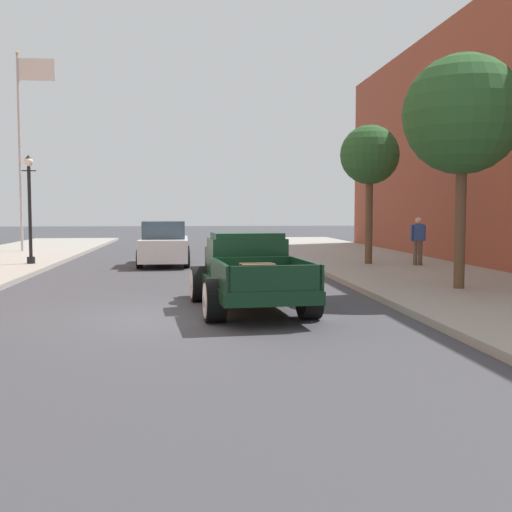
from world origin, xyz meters
name	(u,v)px	position (x,y,z in m)	size (l,w,h in m)	color
ground_plane	(175,316)	(0.00, 0.00, 0.00)	(140.00, 140.00, 0.00)	#3D3D42
hotrod_truck_dark_green	(247,272)	(1.50, 0.94, 0.75)	(2.46, 5.04, 1.58)	black
car_background_white	(164,245)	(-0.62, 11.58, 0.77)	(1.89, 4.31, 1.65)	silver
pedestrian_sidewalk_right	(418,238)	(8.16, 8.91, 1.09)	(0.53, 0.22, 1.65)	brown
street_lamp_far	(30,201)	(-5.32, 11.03, 2.39)	(0.50, 0.32, 3.85)	black
flagpole	(24,129)	(-7.23, 18.36, 5.77)	(1.74, 0.16, 9.16)	#B2B2B7
street_tree_nearest	(463,115)	(6.84, 2.54, 4.32)	(2.87, 2.87, 5.63)	brown
street_tree_second	(370,156)	(6.64, 9.72, 3.95)	(2.08, 2.08, 4.89)	brown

